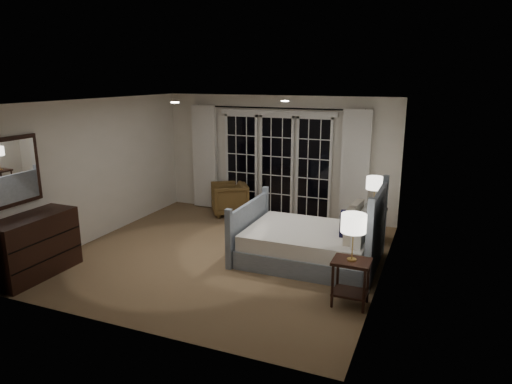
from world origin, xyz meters
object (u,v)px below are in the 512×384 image
at_px(armchair, 229,199).
at_px(nightstand_right, 372,220).
at_px(dresser, 34,246).
at_px(nightstand_left, 351,276).
at_px(lamp_right, 375,183).
at_px(lamp_left, 354,224).
at_px(bed, 313,243).

bearing_deg(armchair, nightstand_right, 46.64).
bearing_deg(nightstand_right, dresser, -142.54).
xyz_separation_m(nightstand_left, lamp_right, (-0.10, 2.50, 0.66)).
distance_m(armchair, dresser, 4.11).
relative_size(lamp_left, dresser, 0.47).
distance_m(bed, armchair, 2.98).
height_order(bed, dresser, bed).
relative_size(bed, armchair, 2.87).
bearing_deg(dresser, lamp_right, 37.46).
relative_size(nightstand_left, armchair, 0.83).
height_order(nightstand_left, nightstand_right, nightstand_left).
height_order(lamp_left, dresser, lamp_left).
relative_size(nightstand_right, lamp_right, 1.04).
relative_size(bed, nightstand_left, 3.47).
xyz_separation_m(bed, lamp_right, (0.73, 1.30, 0.75)).
bearing_deg(dresser, lamp_left, 10.86).
relative_size(nightstand_right, armchair, 0.81).
xyz_separation_m(lamp_right, dresser, (-4.38, -3.35, -0.61)).
distance_m(nightstand_right, dresser, 5.51).
bearing_deg(bed, lamp_right, 60.66).
xyz_separation_m(nightstand_left, armchair, (-3.17, 3.04, -0.07)).
xyz_separation_m(nightstand_left, lamp_left, (0.00, 0.00, 0.70)).
bearing_deg(bed, nightstand_left, -55.42).
distance_m(lamp_right, dresser, 5.55).
bearing_deg(armchair, nightstand_left, 12.93).
relative_size(armchair, dresser, 0.57).
relative_size(nightstand_left, nightstand_right, 1.02).
bearing_deg(bed, lamp_left, -55.42).
bearing_deg(dresser, nightstand_left, 10.86).
bearing_deg(nightstand_right, armchair, 169.94).
relative_size(nightstand_right, lamp_left, 0.99).
relative_size(bed, lamp_left, 3.51).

